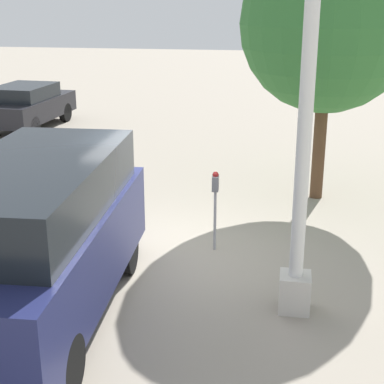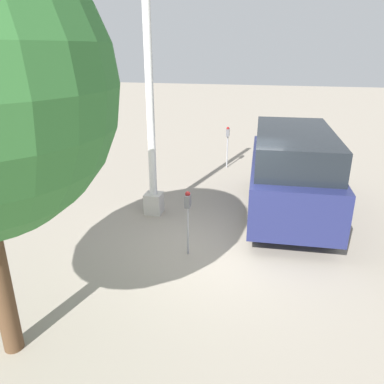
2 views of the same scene
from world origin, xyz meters
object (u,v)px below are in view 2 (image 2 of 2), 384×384
lamp_post (151,124)px  parked_van (291,170)px  parking_meter_near (188,209)px  parking_meter_far (228,138)px

lamp_post → parked_van: (0.77, -3.49, -1.18)m
lamp_post → parked_van: lamp_post is taller
parking_meter_near → lamp_post: bearing=33.5°
parking_meter_near → parked_van: (2.67, -2.10, 0.15)m
parked_van → lamp_post: bearing=99.7°
parked_van → parking_meter_near: bearing=139.1°
parking_meter_far → lamp_post: size_ratio=0.24×
parked_van → parking_meter_far: bearing=27.3°
parking_meter_near → parked_van: 3.40m
parking_meter_near → parking_meter_far: (6.40, 0.06, 0.06)m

